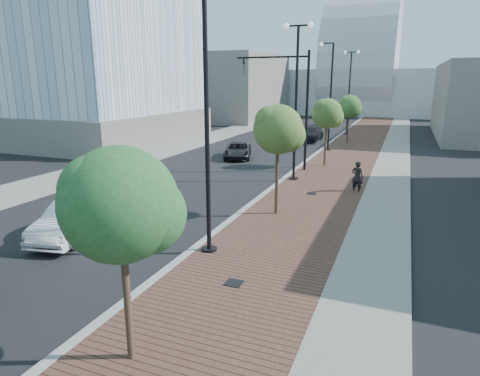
% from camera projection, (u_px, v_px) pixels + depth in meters
% --- Properties ---
extents(sidewalk, '(7.00, 140.00, 0.12)m').
position_uv_depth(sidewalk, '(368.00, 143.00, 40.80)').
color(sidewalk, '#4C2D23').
rests_on(sidewalk, ground).
extents(concrete_strip, '(2.40, 140.00, 0.13)m').
position_uv_depth(concrete_strip, '(397.00, 145.00, 39.83)').
color(concrete_strip, slate).
rests_on(concrete_strip, ground).
extents(curb, '(0.30, 140.00, 0.14)m').
position_uv_depth(curb, '(332.00, 141.00, 42.05)').
color(curb, gray).
rests_on(curb, ground).
extents(west_sidewalk, '(4.00, 140.00, 0.12)m').
position_uv_depth(west_sidewalk, '(217.00, 135.00, 46.72)').
color(west_sidewalk, slate).
rests_on(west_sidewalk, ground).
extents(white_sedan, '(2.58, 4.80, 1.50)m').
position_uv_depth(white_sedan, '(75.00, 218.00, 16.41)').
color(white_sedan, silver).
rests_on(white_sedan, ground).
extents(dark_car_mid, '(3.33, 4.85, 1.23)m').
position_uv_depth(dark_car_mid, '(238.00, 151.00, 33.10)').
color(dark_car_mid, black).
rests_on(dark_car_mid, ground).
extents(dark_car_far, '(2.16, 5.05, 1.45)m').
position_uv_depth(dark_car_far, '(310.00, 134.00, 42.92)').
color(dark_car_far, black).
rests_on(dark_car_far, ground).
extents(pedestrian, '(0.74, 0.57, 1.81)m').
position_uv_depth(pedestrian, '(357.00, 177.00, 22.68)').
color(pedestrian, black).
rests_on(pedestrian, ground).
extents(streetlight_1, '(1.44, 0.56, 9.21)m').
position_uv_depth(streetlight_1, '(204.00, 133.00, 13.85)').
color(streetlight_1, black).
rests_on(streetlight_1, ground).
extents(streetlight_2, '(1.72, 0.56, 9.28)m').
position_uv_depth(streetlight_2, '(296.00, 102.00, 24.47)').
color(streetlight_2, black).
rests_on(streetlight_2, ground).
extents(streetlight_3, '(1.44, 0.56, 9.21)m').
position_uv_depth(streetlight_3, '(329.00, 101.00, 35.41)').
color(streetlight_3, black).
rests_on(streetlight_3, ground).
extents(streetlight_4, '(1.72, 0.56, 9.28)m').
position_uv_depth(streetlight_4, '(349.00, 92.00, 46.02)').
color(streetlight_4, black).
rests_on(streetlight_4, ground).
extents(traffic_mast, '(5.09, 0.20, 8.00)m').
position_uv_depth(traffic_mast, '(294.00, 98.00, 27.44)').
color(traffic_mast, black).
rests_on(traffic_mast, ground).
extents(tree_0, '(2.44, 2.40, 4.85)m').
position_uv_depth(tree_0, '(123.00, 205.00, 8.24)').
color(tree_0, '#382619').
rests_on(tree_0, ground).
extents(tree_1, '(2.27, 2.20, 5.10)m').
position_uv_depth(tree_1, '(279.00, 130.00, 18.04)').
color(tree_1, '#382619').
rests_on(tree_1, ground).
extents(tree_2, '(2.21, 2.13, 4.90)m').
position_uv_depth(tree_2, '(328.00, 114.00, 28.86)').
color(tree_2, '#382619').
rests_on(tree_2, ground).
extents(tree_3, '(2.33, 2.26, 4.79)m').
position_uv_depth(tree_3, '(350.00, 107.00, 39.68)').
color(tree_3, '#382619').
rests_on(tree_3, ground).
extents(tower_podium, '(19.00, 19.00, 3.00)m').
position_uv_depth(tower_podium, '(90.00, 126.00, 43.13)').
color(tower_podium, slate).
rests_on(tower_podium, ground).
extents(convention_center, '(50.00, 30.00, 50.00)m').
position_uv_depth(convention_center, '(362.00, 81.00, 81.69)').
color(convention_center, '#A4A8AE').
rests_on(convention_center, ground).
extents(commercial_block_nw, '(14.00, 20.00, 10.00)m').
position_uv_depth(commercial_block_nw, '(230.00, 88.00, 65.96)').
color(commercial_block_nw, '#65605B').
rests_on(commercial_block_nw, ground).
extents(utility_cover_1, '(0.50, 0.50, 0.02)m').
position_uv_depth(utility_cover_1, '(234.00, 283.00, 12.43)').
color(utility_cover_1, black).
rests_on(utility_cover_1, sidewalk).
extents(utility_cover_2, '(0.50, 0.50, 0.02)m').
position_uv_depth(utility_cover_2, '(312.00, 193.00, 22.31)').
color(utility_cover_2, black).
rests_on(utility_cover_2, sidewalk).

